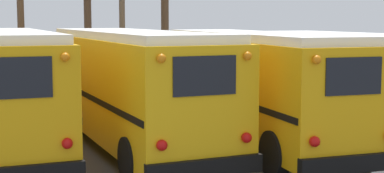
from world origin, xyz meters
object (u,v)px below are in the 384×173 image
object	(u,v)px
school_bus_2	(254,83)
school_bus_3	(364,82)
school_bus_0	(2,85)
utility_pole	(122,9)
school_bus_1	(131,83)

from	to	relation	value
school_bus_2	school_bus_3	distance (m)	3.36
school_bus_0	school_bus_3	distance (m)	10.19
school_bus_0	utility_pole	distance (m)	10.77
utility_pole	school_bus_1	bearing A→B (deg)	-101.84
school_bus_3	utility_pole	distance (m)	12.16
school_bus_1	school_bus_2	bearing A→B (deg)	-14.53
school_bus_1	school_bus_2	world-z (taller)	school_bus_1
school_bus_0	school_bus_1	distance (m)	3.40
school_bus_0	school_bus_1	bearing A→B (deg)	-11.20
school_bus_2	school_bus_1	bearing A→B (deg)	165.47
school_bus_1	utility_pole	world-z (taller)	utility_pole
school_bus_3	utility_pole	xyz separation A→B (m)	(-4.63, 11.02, 2.26)
school_bus_2	utility_pole	size ratio (longest dim) A/B	1.33
school_bus_3	school_bus_2	bearing A→B (deg)	172.69
school_bus_1	school_bus_2	xyz separation A→B (m)	(3.33, -0.86, -0.02)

